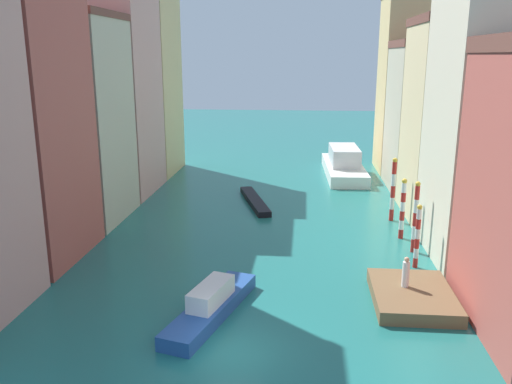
# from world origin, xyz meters

# --- Properties ---
(ground_plane) EXTENTS (154.00, 154.00, 0.00)m
(ground_plane) POSITION_xyz_m (0.00, 24.50, 0.00)
(ground_plane) COLOR #1E6B66
(building_left_1) EXTENTS (6.77, 7.77, 21.83)m
(building_left_1) POSITION_xyz_m (-14.02, 9.92, 10.93)
(building_left_1) COLOR #B25147
(building_left_1) RESTS_ON ground
(building_left_2) EXTENTS (6.77, 7.81, 15.13)m
(building_left_2) POSITION_xyz_m (-14.02, 17.90, 7.58)
(building_left_2) COLOR #BCB299
(building_left_2) RESTS_ON ground
(building_left_3) EXTENTS (6.77, 8.52, 18.24)m
(building_left_3) POSITION_xyz_m (-14.02, 26.25, 9.13)
(building_left_3) COLOR tan
(building_left_3) RESTS_ON ground
(building_left_4) EXTENTS (6.77, 8.18, 19.56)m
(building_left_4) POSITION_xyz_m (-14.02, 34.66, 9.79)
(building_left_4) COLOR #DBB77A
(building_left_4) RESTS_ON ground
(building_right_1) EXTENTS (6.77, 8.69, 16.19)m
(building_right_1) POSITION_xyz_m (14.02, 12.79, 8.10)
(building_right_1) COLOR beige
(building_right_1) RESTS_ON ground
(building_right_2) EXTENTS (6.77, 8.17, 14.87)m
(building_right_2) POSITION_xyz_m (14.02, 21.18, 7.45)
(building_right_2) COLOR beige
(building_right_2) RESTS_ON ground
(building_right_3) EXTENTS (6.77, 9.06, 13.42)m
(building_right_3) POSITION_xyz_m (14.02, 29.79, 6.72)
(building_right_3) COLOR #BCB299
(building_right_3) RESTS_ON ground
(building_right_4) EXTENTS (6.77, 7.25, 18.50)m
(building_right_4) POSITION_xyz_m (14.02, 38.12, 9.26)
(building_right_4) COLOR #DBB77A
(building_right_4) RESTS_ON ground
(waterfront_dock) EXTENTS (3.95, 5.30, 0.68)m
(waterfront_dock) POSITION_xyz_m (8.42, 5.58, 0.34)
(waterfront_dock) COLOR brown
(waterfront_dock) RESTS_ON ground
(person_on_dock) EXTENTS (0.36, 0.36, 1.60)m
(person_on_dock) POSITION_xyz_m (8.09, 5.95, 1.42)
(person_on_dock) COLOR white
(person_on_dock) RESTS_ON waterfront_dock
(mooring_pole_0) EXTENTS (0.31, 0.31, 3.85)m
(mooring_pole_0) POSITION_xyz_m (9.48, 10.23, 1.97)
(mooring_pole_0) COLOR red
(mooring_pole_0) RESTS_ON ground
(mooring_pole_1) EXTENTS (0.33, 0.33, 4.61)m
(mooring_pole_1) POSITION_xyz_m (9.84, 12.81, 2.35)
(mooring_pole_1) COLOR red
(mooring_pole_1) RESTS_ON ground
(mooring_pole_2) EXTENTS (0.36, 0.36, 4.19)m
(mooring_pole_2) POSITION_xyz_m (9.51, 15.37, 2.15)
(mooring_pole_2) COLOR red
(mooring_pole_2) RESTS_ON ground
(mooring_pole_3) EXTENTS (0.36, 0.36, 4.82)m
(mooring_pole_3) POSITION_xyz_m (9.48, 19.38, 2.47)
(mooring_pole_3) COLOR red
(mooring_pole_3) RESTS_ON ground
(vaporetto_white) EXTENTS (4.17, 12.56, 2.95)m
(vaporetto_white) POSITION_xyz_m (6.95, 34.92, 1.11)
(vaporetto_white) COLOR white
(vaporetto_white) RESTS_ON ground
(gondola_black) EXTENTS (3.37, 8.24, 0.47)m
(gondola_black) POSITION_xyz_m (-1.24, 23.08, 0.24)
(gondola_black) COLOR black
(gondola_black) RESTS_ON ground
(motorboat_0) EXTENTS (3.61, 7.72, 1.60)m
(motorboat_0) POSITION_xyz_m (-1.44, 3.25, 0.57)
(motorboat_0) COLOR #234C93
(motorboat_0) RESTS_ON ground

